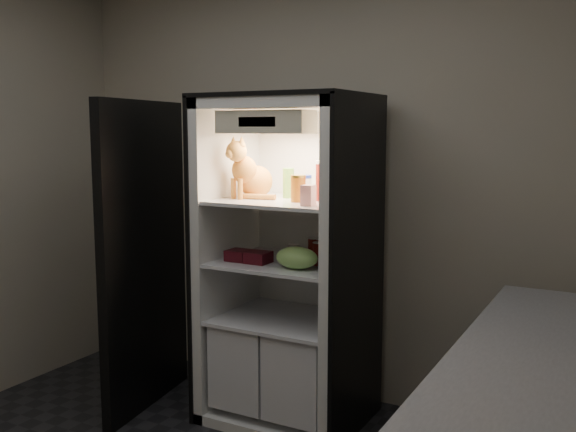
% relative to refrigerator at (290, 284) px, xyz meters
% --- Properties ---
extents(room_shell, '(3.60, 3.60, 3.60)m').
position_rel_refrigerator_xyz_m(room_shell, '(0.00, -1.38, 0.83)').
color(room_shell, white).
rests_on(room_shell, floor).
extents(refrigerator, '(0.90, 0.72, 1.88)m').
position_rel_refrigerator_xyz_m(refrigerator, '(0.00, 0.00, 0.00)').
color(refrigerator, white).
rests_on(refrigerator, floor).
extents(fridge_door, '(0.19, 0.87, 1.85)m').
position_rel_refrigerator_xyz_m(fridge_door, '(-0.84, -0.29, 0.12)').
color(fridge_door, black).
rests_on(fridge_door, floor).
extents(tabby_cat, '(0.30, 0.35, 0.36)m').
position_rel_refrigerator_xyz_m(tabby_cat, '(-0.23, -0.07, 0.63)').
color(tabby_cat, '#CA6B19').
rests_on(tabby_cat, refrigerator).
extents(parmesan_shaker, '(0.07, 0.07, 0.17)m').
position_rel_refrigerator_xyz_m(parmesan_shaker, '(-0.03, 0.03, 0.58)').
color(parmesan_shaker, '#258A34').
rests_on(parmesan_shaker, refrigerator).
extents(mayo_tub, '(0.09, 0.09, 0.13)m').
position_rel_refrigerator_xyz_m(mayo_tub, '(0.03, 0.11, 0.56)').
color(mayo_tub, white).
rests_on(mayo_tub, refrigerator).
extents(salsa_jar, '(0.08, 0.08, 0.15)m').
position_rel_refrigerator_xyz_m(salsa_jar, '(0.11, -0.12, 0.57)').
color(salsa_jar, '#9B260E').
rests_on(salsa_jar, refrigerator).
extents(pepper_jar, '(0.13, 0.13, 0.22)m').
position_rel_refrigerator_xyz_m(pepper_jar, '(0.23, 0.01, 0.61)').
color(pepper_jar, maroon).
rests_on(pepper_jar, refrigerator).
extents(cream_carton, '(0.06, 0.06, 0.11)m').
position_rel_refrigerator_xyz_m(cream_carton, '(0.24, -0.26, 0.55)').
color(cream_carton, white).
rests_on(cream_carton, refrigerator).
extents(soda_can_a, '(0.07, 0.07, 0.14)m').
position_rel_refrigerator_xyz_m(soda_can_a, '(0.15, 0.00, 0.22)').
color(soda_can_a, black).
rests_on(soda_can_a, refrigerator).
extents(soda_can_b, '(0.07, 0.07, 0.14)m').
position_rel_refrigerator_xyz_m(soda_can_b, '(0.21, -0.01, 0.22)').
color(soda_can_b, black).
rests_on(soda_can_b, refrigerator).
extents(soda_can_c, '(0.07, 0.07, 0.13)m').
position_rel_refrigerator_xyz_m(soda_can_c, '(0.22, -0.08, 0.21)').
color(soda_can_c, black).
rests_on(soda_can_c, refrigerator).
extents(condiment_jar, '(0.07, 0.07, 0.09)m').
position_rel_refrigerator_xyz_m(condiment_jar, '(0.03, -0.02, 0.19)').
color(condiment_jar, '#523517').
rests_on(condiment_jar, refrigerator).
extents(grape_bag, '(0.24, 0.17, 0.12)m').
position_rel_refrigerator_xyz_m(grape_bag, '(0.15, -0.21, 0.21)').
color(grape_bag, '#7EB956').
rests_on(grape_bag, refrigerator).
extents(berry_box_left, '(0.12, 0.12, 0.06)m').
position_rel_refrigerator_xyz_m(berry_box_left, '(-0.24, -0.18, 0.18)').
color(berry_box_left, '#520D15').
rests_on(berry_box_left, refrigerator).
extents(berry_box_right, '(0.13, 0.13, 0.06)m').
position_rel_refrigerator_xyz_m(berry_box_right, '(-0.11, -0.18, 0.18)').
color(berry_box_right, '#520D15').
rests_on(berry_box_right, refrigerator).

